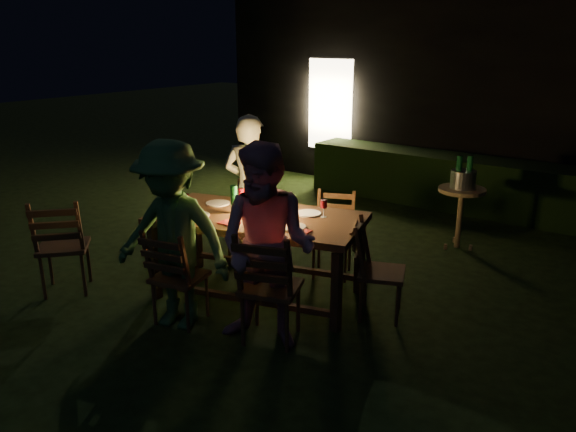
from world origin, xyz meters
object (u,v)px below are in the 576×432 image
Objects in this scene: bottle_bucket_a at (458,175)px; bottle_bucket_b at (469,175)px; chair_near_left at (179,293)px; person_house_side at (250,190)px; ice_bucket at (463,179)px; bottle_table at (234,199)px; side_table at (462,195)px; chair_near_right at (270,306)px; person_opp_left at (173,237)px; chair_far_left at (250,238)px; dining_table at (258,224)px; person_opp_right at (267,248)px; lantern at (264,199)px; chair_far_right at (332,250)px; chair_spare at (65,262)px; chair_end at (379,287)px.

bottle_bucket_b is (0.10, 0.08, 0.00)m from bottle_bucket_a.
bottle_bucket_b reaches higher than chair_near_left.
ice_bucket is (1.80, 1.86, 0.02)m from person_house_side.
side_table is at bearing 61.88° from bottle_table.
chair_near_right is at bearing -99.90° from bottle_bucket_b.
chair_near_right is 1.05m from person_opp_left.
ice_bucket is at bearing -141.34° from bottle_bucket_b.
person_house_side reaches higher than chair_near_left.
person_house_side is at bearing -94.33° from chair_far_left.
dining_table is at bearing -113.76° from bottle_bucket_a.
dining_table is 1.00m from chair_near_right.
chair_near_left is 0.55× the size of person_opp_right.
person_opp_left is 0.86m from bottle_table.
person_opp_left reaches higher than bottle_bucket_a.
lantern is (0.69, -0.61, 0.15)m from person_house_side.
bottle_table is at bearing 36.62° from chair_far_right.
chair_far_right reaches higher than dining_table.
chair_near_right is 1.24m from bottle_table.
bottle_table is 0.88× the size of bottle_bucket_a.
lantern reaches higher than ice_bucket.
person_opp_right is 0.97m from lantern.
chair_spare is (-1.98, -1.98, 0.03)m from chair_far_right.
bottle_table is 3.00m from bottle_bucket_b.
bottle_bucket_b is at bearing 60.00° from chair_near_right.
person_opp_right is at bearing -98.04° from bottle_bucket_a.
chair_far_left is 1.01× the size of chair_end.
dining_table is at bearing -114.96° from bottle_bucket_b.
person_opp_right is at bearing -34.26° from bottle_table.
side_table is 2.39× the size of bottle_bucket_b.
ice_bucket is at bearing 60.76° from chair_near_right.
bottle_table is at bearing 103.71° from person_house_side.
bottle_table reaches higher than chair_spare.
chair_end is 1.38m from lantern.
ice_bucket is at bearing 53.10° from person_opp_left.
dining_table reaches higher than side_table.
ice_bucket is (1.39, 2.60, -0.12)m from bottle_table.
chair_far_right is at bearing 54.57° from dining_table.
bottle_bucket_b is (1.85, 1.90, 0.07)m from person_house_side.
person_opp_left is at bearing -111.64° from ice_bucket.
side_table is (0.51, 3.16, 0.35)m from chair_near_right.
bottle_bucket_b is (0.05, 0.04, 0.05)m from ice_bucket.
person_opp_right reaches higher than bottle_table.
bottle_bucket_a is at bearing 5.23° from chair_spare.
chair_near_left is 0.56m from person_opp_left.
chair_far_right is 3.17× the size of ice_bucket.
bottle_bucket_b is at bearing 38.66° from side_table.
bottle_bucket_a reaches higher than ice_bucket.
ice_bucket is 0.08m from bottle_bucket_b.
person_opp_left is 3.70m from ice_bucket.
person_house_side is at bearing -134.03° from ice_bucket.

